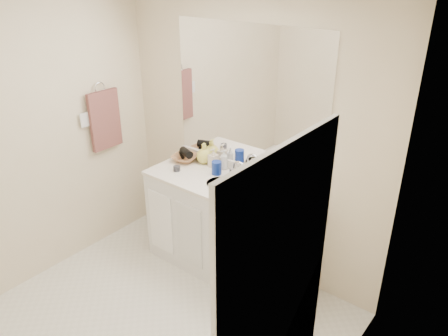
% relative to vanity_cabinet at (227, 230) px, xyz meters
% --- Properties ---
extents(floor, '(2.60, 2.60, 0.00)m').
position_rel_vanity_cabinet_xyz_m(floor, '(0.00, -1.02, -0.42)').
color(floor, white).
rests_on(floor, ground).
extents(wall_back, '(2.60, 0.02, 2.40)m').
position_rel_vanity_cabinet_xyz_m(wall_back, '(0.00, 0.28, 0.77)').
color(wall_back, beige).
rests_on(wall_back, floor).
extents(wall_left, '(0.02, 2.60, 2.40)m').
position_rel_vanity_cabinet_xyz_m(wall_left, '(-1.30, -1.02, 0.77)').
color(wall_left, beige).
rests_on(wall_left, floor).
extents(wall_right, '(0.02, 2.60, 2.40)m').
position_rel_vanity_cabinet_xyz_m(wall_right, '(1.30, -1.02, 0.77)').
color(wall_right, beige).
rests_on(wall_right, floor).
extents(vanity_cabinet, '(1.50, 0.55, 0.85)m').
position_rel_vanity_cabinet_xyz_m(vanity_cabinet, '(0.00, 0.00, 0.00)').
color(vanity_cabinet, white).
rests_on(vanity_cabinet, floor).
extents(countertop, '(1.52, 0.57, 0.03)m').
position_rel_vanity_cabinet_xyz_m(countertop, '(0.00, 0.00, 0.44)').
color(countertop, white).
rests_on(countertop, vanity_cabinet).
extents(backsplash, '(1.52, 0.03, 0.08)m').
position_rel_vanity_cabinet_xyz_m(backsplash, '(0.00, 0.26, 0.50)').
color(backsplash, white).
rests_on(backsplash, countertop).
extents(sink_basin, '(0.37, 0.37, 0.02)m').
position_rel_vanity_cabinet_xyz_m(sink_basin, '(0.00, -0.02, 0.44)').
color(sink_basin, beige).
rests_on(sink_basin, countertop).
extents(faucet, '(0.02, 0.02, 0.11)m').
position_rel_vanity_cabinet_xyz_m(faucet, '(0.00, 0.16, 0.51)').
color(faucet, silver).
rests_on(faucet, countertop).
extents(mirror, '(1.48, 0.01, 1.20)m').
position_rel_vanity_cabinet_xyz_m(mirror, '(0.00, 0.27, 1.14)').
color(mirror, white).
rests_on(mirror, wall_back).
extents(blue_mug, '(0.09, 0.09, 0.12)m').
position_rel_vanity_cabinet_xyz_m(blue_mug, '(-0.20, 0.09, 0.51)').
color(blue_mug, navy).
rests_on(blue_mug, countertop).
extents(tan_cup, '(0.07, 0.07, 0.09)m').
position_rel_vanity_cabinet_xyz_m(tan_cup, '(0.17, 0.10, 0.50)').
color(tan_cup, tan).
rests_on(tan_cup, countertop).
extents(toothbrush, '(0.02, 0.04, 0.20)m').
position_rel_vanity_cabinet_xyz_m(toothbrush, '(0.18, 0.10, 0.60)').
color(toothbrush, '#EC3EA8').
rests_on(toothbrush, tan_cup).
extents(mouthwash_bottle, '(0.09, 0.09, 0.20)m').
position_rel_vanity_cabinet_xyz_m(mouthwash_bottle, '(0.35, 0.11, 0.56)').
color(mouthwash_bottle, '#0EAFA8').
rests_on(mouthwash_bottle, countertop).
extents(clear_pump_bottle, '(0.08, 0.08, 0.17)m').
position_rel_vanity_cabinet_xyz_m(clear_pump_bottle, '(0.51, 0.12, 0.54)').
color(clear_pump_bottle, silver).
rests_on(clear_pump_bottle, countertop).
extents(soap_dish, '(0.13, 0.11, 0.01)m').
position_rel_vanity_cabinet_xyz_m(soap_dish, '(0.47, -0.13, 0.46)').
color(soap_dish, white).
rests_on(soap_dish, countertop).
extents(green_soap, '(0.07, 0.05, 0.02)m').
position_rel_vanity_cabinet_xyz_m(green_soap, '(0.47, -0.13, 0.48)').
color(green_soap, '#8BD133').
rests_on(green_soap, soap_dish).
extents(orange_comb, '(0.11, 0.06, 0.00)m').
position_rel_vanity_cabinet_xyz_m(orange_comb, '(0.20, -0.18, 0.46)').
color(orange_comb, orange).
rests_on(orange_comb, countertop).
extents(dark_jar, '(0.08, 0.08, 0.04)m').
position_rel_vanity_cabinet_xyz_m(dark_jar, '(-0.52, -0.08, 0.48)').
color(dark_jar, '#2F2F35').
rests_on(dark_jar, countertop).
extents(soap_bottle_white, '(0.09, 0.09, 0.18)m').
position_rel_vanity_cabinet_xyz_m(soap_bottle_white, '(-0.21, 0.22, 0.55)').
color(soap_bottle_white, silver).
rests_on(soap_bottle_white, countertop).
extents(soap_bottle_cream, '(0.09, 0.09, 0.17)m').
position_rel_vanity_cabinet_xyz_m(soap_bottle_cream, '(-0.32, 0.20, 0.54)').
color(soap_bottle_cream, beige).
rests_on(soap_bottle_cream, countertop).
extents(soap_bottle_yellow, '(0.16, 0.16, 0.19)m').
position_rel_vanity_cabinet_xyz_m(soap_bottle_yellow, '(-0.44, 0.21, 0.55)').
color(soap_bottle_yellow, '#DCD455').
rests_on(soap_bottle_yellow, countertop).
extents(wicker_basket, '(0.28, 0.28, 0.06)m').
position_rel_vanity_cabinet_xyz_m(wicker_basket, '(-0.61, 0.13, 0.48)').
color(wicker_basket, '#A06940').
rests_on(wicker_basket, countertop).
extents(hair_dryer, '(0.16, 0.12, 0.07)m').
position_rel_vanity_cabinet_xyz_m(hair_dryer, '(-0.59, 0.13, 0.54)').
color(hair_dryer, black).
rests_on(hair_dryer, wicker_basket).
extents(towel_ring, '(0.01, 0.11, 0.11)m').
position_rel_vanity_cabinet_xyz_m(towel_ring, '(-1.27, -0.25, 1.12)').
color(towel_ring, silver).
rests_on(towel_ring, wall_left).
extents(hand_towel, '(0.04, 0.32, 0.55)m').
position_rel_vanity_cabinet_xyz_m(hand_towel, '(-1.25, -0.25, 0.82)').
color(hand_towel, '#522E2C').
rests_on(hand_towel, towel_ring).
extents(switch_plate, '(0.01, 0.08, 0.13)m').
position_rel_vanity_cabinet_xyz_m(switch_plate, '(-1.27, -0.45, 0.88)').
color(switch_plate, white).
rests_on(switch_plate, wall_left).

